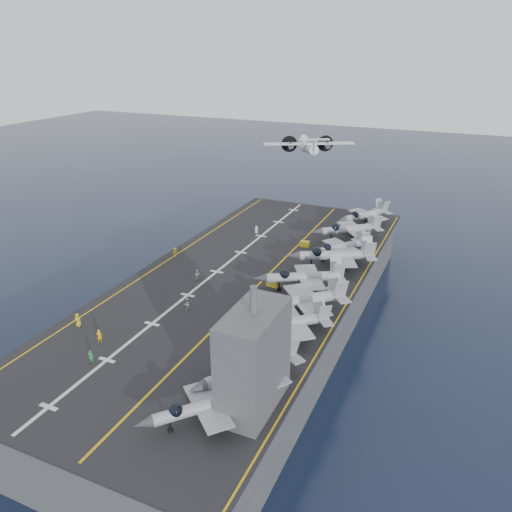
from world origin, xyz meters
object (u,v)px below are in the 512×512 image
at_px(fighter_jet_0, 202,406).
at_px(transport_plane, 309,149).
at_px(tow_cart_a, 225,329).
at_px(island_superstructure, 254,348).

relative_size(fighter_jet_0, transport_plane, 0.54).
xyz_separation_m(tow_cart_a, transport_plane, (-11.62, 69.84, 12.41)).
height_order(island_superstructure, fighter_jet_0, island_superstructure).
xyz_separation_m(island_superstructure, fighter_jet_0, (-3.87, -4.98, -5.29)).
bearing_deg(transport_plane, tow_cart_a, -80.55).
distance_m(tow_cart_a, transport_plane, 71.88).
bearing_deg(tow_cart_a, transport_plane, 99.45).
xyz_separation_m(fighter_jet_0, tow_cart_a, (-6.15, 17.28, -1.68)).
bearing_deg(island_superstructure, tow_cart_a, 129.15).
height_order(fighter_jet_0, tow_cart_a, fighter_jet_0).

